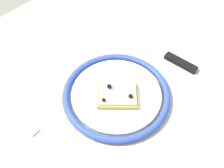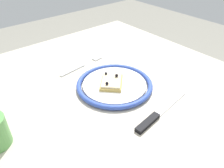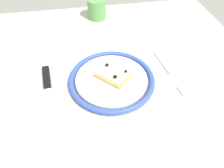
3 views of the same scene
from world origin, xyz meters
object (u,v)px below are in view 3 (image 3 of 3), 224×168
(dining_table, at_px, (98,95))
(cup, at_px, (97,9))
(fork, at_px, (170,72))
(plate, at_px, (112,79))
(knife, at_px, (47,85))
(pizza_slice_near, at_px, (113,74))

(dining_table, height_order, cup, cup)
(dining_table, height_order, fork, fork)
(plate, distance_m, fork, 0.19)
(fork, bearing_deg, dining_table, -2.98)
(plate, height_order, cup, cup)
(knife, xyz_separation_m, cup, (-0.19, -0.37, 0.04))
(pizza_slice_near, distance_m, fork, 0.18)
(plate, relative_size, fork, 1.27)
(pizza_slice_near, bearing_deg, cup, -89.66)
(plate, distance_m, knife, 0.19)
(dining_table, relative_size, plate, 4.23)
(pizza_slice_near, bearing_deg, knife, -1.40)
(knife, bearing_deg, cup, -117.50)
(knife, relative_size, cup, 3.01)
(plate, distance_m, pizza_slice_near, 0.02)
(knife, relative_size, fork, 1.19)
(dining_table, distance_m, cup, 0.38)
(pizza_slice_near, height_order, knife, pizza_slice_near)
(fork, bearing_deg, knife, -1.07)
(fork, bearing_deg, pizza_slice_near, -0.71)
(pizza_slice_near, distance_m, cup, 0.37)
(dining_table, height_order, knife, knife)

